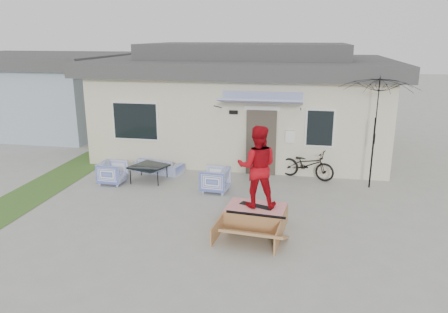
% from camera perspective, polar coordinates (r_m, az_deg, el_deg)
% --- Properties ---
extents(ground, '(90.00, 90.00, 0.00)m').
position_cam_1_polar(ground, '(10.09, -3.63, -9.81)').
color(ground, '#9B9A91').
rests_on(ground, ground).
extents(grass_strip, '(1.40, 8.00, 0.01)m').
position_cam_1_polar(grass_strip, '(13.85, -22.85, -3.79)').
color(grass_strip, '#385F25').
rests_on(grass_strip, ground).
extents(house, '(10.80, 8.49, 4.10)m').
position_cam_1_polar(house, '(17.12, 2.89, 7.69)').
color(house, beige).
rests_on(house, ground).
extents(neighbor_house, '(8.60, 7.60, 3.50)m').
position_cam_1_polar(neighbor_house, '(22.89, -23.64, 8.06)').
color(neighbor_house, '#94A5BA').
rests_on(neighbor_house, ground).
extents(loveseat, '(1.67, 0.84, 0.63)m').
position_cam_1_polar(loveseat, '(14.25, -8.64, -0.86)').
color(loveseat, '#4155B2').
rests_on(loveseat, ground).
extents(armchair_left, '(0.70, 0.75, 0.75)m').
position_cam_1_polar(armchair_left, '(13.44, -14.55, -1.94)').
color(armchair_left, '#4155B2').
rests_on(armchair_left, ground).
extents(armchair_right, '(0.76, 0.80, 0.77)m').
position_cam_1_polar(armchair_right, '(12.36, -1.20, -2.93)').
color(armchair_right, '#4155B2').
rests_on(armchair_right, ground).
extents(coffee_table, '(1.24, 1.24, 0.48)m').
position_cam_1_polar(coffee_table, '(13.50, -9.91, -2.18)').
color(coffee_table, black).
rests_on(coffee_table, ground).
extents(bicycle, '(1.84, 1.12, 1.11)m').
position_cam_1_polar(bicycle, '(13.65, 10.98, -0.65)').
color(bicycle, black).
rests_on(bicycle, ground).
extents(patio_umbrella, '(2.78, 2.69, 2.20)m').
position_cam_1_polar(patio_umbrella, '(13.04, 19.34, 3.38)').
color(patio_umbrella, black).
rests_on(patio_umbrella, ground).
extents(skate_ramp, '(1.54, 1.95, 0.46)m').
position_cam_1_polar(skate_ramp, '(10.30, 4.24, -7.86)').
color(skate_ramp, '#A47345').
rests_on(skate_ramp, ground).
extents(skateboard, '(0.84, 0.48, 0.05)m').
position_cam_1_polar(skateboard, '(10.24, 4.32, -6.47)').
color(skateboard, black).
rests_on(skateboard, skate_ramp).
extents(skater, '(1.01, 0.82, 1.93)m').
position_cam_1_polar(skater, '(9.91, 4.44, -1.17)').
color(skater, '#A70A13').
rests_on(skater, skateboard).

